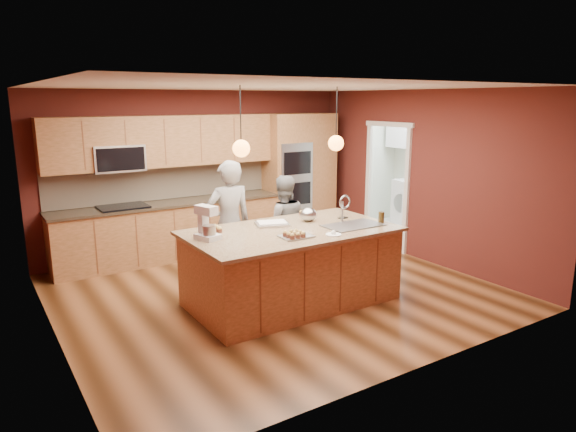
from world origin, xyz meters
TOP-DOWN VIEW (x-y plane):
  - floor at (0.00, 0.00)m, footprint 5.50×5.50m
  - ceiling at (0.00, 0.00)m, footprint 5.50×5.50m
  - wall_back at (0.00, 2.50)m, footprint 5.50×0.00m
  - wall_front at (0.00, -2.50)m, footprint 5.50×0.00m
  - wall_left at (-2.75, 0.00)m, footprint 0.00×5.00m
  - wall_right at (2.75, 0.00)m, footprint 0.00×5.00m
  - cabinet_run at (-0.68, 2.25)m, footprint 3.74×0.64m
  - oven_column at (1.85, 2.19)m, footprint 1.30×0.62m
  - doorway_trim at (2.73, 0.80)m, footprint 0.08×1.11m
  - laundry_room at (4.35, 1.20)m, footprint 2.60×2.70m
  - pendant_left at (-0.71, -0.42)m, footprint 0.20×0.20m
  - pendant_right at (0.65, -0.42)m, footprint 0.20×0.20m
  - island at (-0.01, -0.42)m, footprint 2.61×1.46m
  - person_left at (-0.41, 0.56)m, footprint 0.67×0.47m
  - person_right at (0.46, 0.56)m, footprint 0.88×0.79m
  - stand_mixer at (-1.10, -0.28)m, footprint 0.28×0.33m
  - sheet_cake at (-0.12, -0.11)m, footprint 0.49×0.43m
  - cooling_rack at (-0.18, -0.76)m, footprint 0.39×0.28m
  - mixing_bowl at (0.41, -0.17)m, footprint 0.22×0.22m
  - plate at (0.24, -0.93)m, footprint 0.19×0.19m
  - tumbler at (1.16, -0.77)m, footprint 0.08×0.08m
  - phone at (0.90, -0.29)m, footprint 0.13×0.07m
  - cupcakes_left at (-0.93, 0.00)m, footprint 0.24×0.24m
  - cupcakes_rack at (-0.23, -0.80)m, footprint 0.23×0.23m
  - cupcakes_right at (0.61, 0.13)m, footprint 0.24×0.16m
  - washer at (4.21, 0.88)m, footprint 0.71×0.73m
  - dryer at (4.17, 1.57)m, footprint 0.72×0.73m

SIDE VIEW (x-z plane):
  - floor at x=0.00m, z-range 0.00..0.00m
  - dryer at x=4.17m, z-range 0.00..0.97m
  - island at x=-0.01m, z-range -0.18..1.16m
  - washer at x=4.21m, z-range 0.00..1.08m
  - person_right at x=0.46m, z-range 0.00..1.48m
  - person_left at x=-0.41m, z-range 0.00..1.76m
  - phone at x=0.90m, z-range 0.96..0.97m
  - plate at x=0.24m, z-range 0.96..0.97m
  - cooling_rack at x=-0.18m, z-range 0.96..0.98m
  - sheet_cake at x=-0.12m, z-range 0.96..1.01m
  - cabinet_run at x=-0.68m, z-range -0.17..2.13m
  - cupcakes_right at x=0.61m, z-range 0.96..1.03m
  - cupcakes_left at x=-0.93m, z-range 0.96..1.03m
  - cupcakes_rack at x=-0.23m, z-range 0.98..1.05m
  - tumbler at x=1.16m, z-range 0.96..1.11m
  - mixing_bowl at x=0.41m, z-range 0.95..1.14m
  - doorway_trim at x=2.73m, z-range -0.05..2.15m
  - stand_mixer at x=-1.10m, z-range 0.93..1.33m
  - oven_column at x=1.85m, z-range 0.00..2.30m
  - wall_back at x=0.00m, z-range -1.40..4.10m
  - wall_front at x=0.00m, z-range -1.40..4.10m
  - wall_left at x=-2.75m, z-range -1.15..3.85m
  - wall_right at x=2.75m, z-range -1.15..3.85m
  - laundry_room at x=4.35m, z-range 0.60..3.30m
  - pendant_left at x=-0.71m, z-range 1.60..2.40m
  - pendant_right at x=0.65m, z-range 1.60..2.40m
  - ceiling at x=0.00m, z-range 2.70..2.70m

